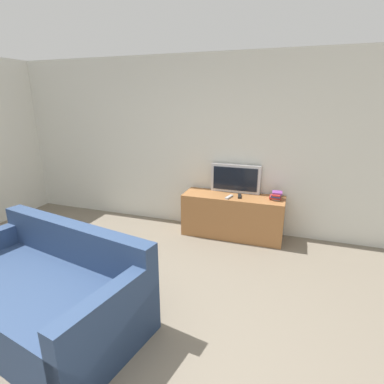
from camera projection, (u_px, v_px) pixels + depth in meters
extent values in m
plane|color=#756B5B|center=(62.00, 369.00, 2.27)|extent=(14.00, 14.00, 0.00)
cube|color=silver|center=(192.00, 144.00, 4.63)|extent=(9.00, 0.06, 2.60)
cube|color=#9E6638|center=(233.00, 216.00, 4.43)|extent=(1.46, 0.47, 0.63)
cube|color=silver|center=(236.00, 178.00, 4.46)|extent=(0.73, 0.08, 0.42)
cube|color=black|center=(235.00, 179.00, 4.42)|extent=(0.65, 0.01, 0.34)
cube|color=navy|center=(40.00, 302.00, 2.66)|extent=(2.05, 1.34, 0.47)
cube|color=navy|center=(73.00, 241.00, 2.88)|extent=(1.90, 0.51, 0.37)
cube|color=navy|center=(112.00, 329.00, 2.21)|extent=(0.32, 1.01, 0.67)
cube|color=silver|center=(276.00, 198.00, 4.19)|extent=(0.11, 0.16, 0.02)
cube|color=#B72D28|center=(275.00, 197.00, 4.19)|extent=(0.16, 0.18, 0.03)
cube|color=#23478E|center=(276.00, 195.00, 4.18)|extent=(0.14, 0.22, 0.03)
cube|color=#B72D28|center=(277.00, 194.00, 4.16)|extent=(0.12, 0.22, 0.02)
cube|color=#7A3884|center=(277.00, 192.00, 4.16)|extent=(0.14, 0.15, 0.02)
cube|color=black|center=(240.00, 196.00, 4.28)|extent=(0.07, 0.18, 0.02)
cube|color=#B7B7B7|center=(229.00, 197.00, 4.24)|extent=(0.09, 0.18, 0.02)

